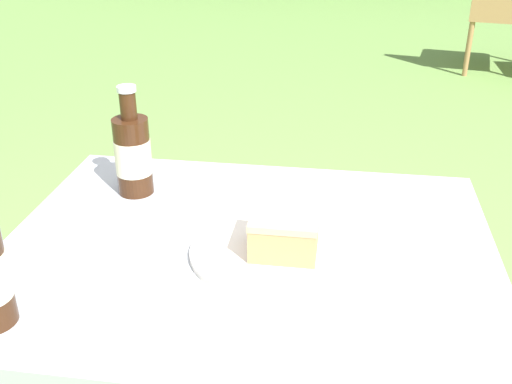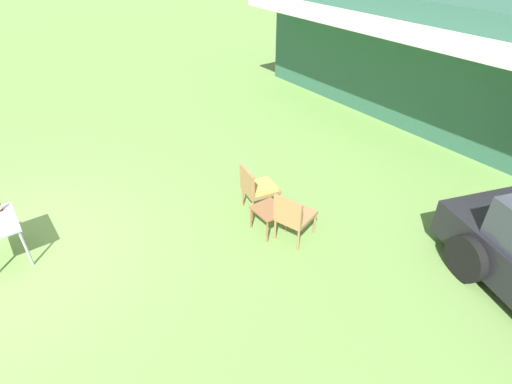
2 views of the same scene
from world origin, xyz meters
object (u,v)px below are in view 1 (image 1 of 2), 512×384
wicker_chair_cushioned (507,5)px  cake_on_plate (275,242)px  patio_table (247,284)px  cola_bottle_near (133,153)px

wicker_chair_cushioned → cake_on_plate: 3.98m
patio_table → cake_on_plate: size_ratio=3.35×
cake_on_plate → wicker_chair_cushioned: bearing=72.4°
cake_on_plate → cola_bottle_near: (-0.29, 0.18, 0.06)m
wicker_chair_cushioned → patio_table: bearing=82.2°
wicker_chair_cushioned → cola_bottle_near: (-1.49, -3.60, 0.28)m
patio_table → wicker_chair_cushioned: bearing=71.7°
wicker_chair_cushioned → cake_on_plate: (-1.20, -3.78, 0.23)m
patio_table → cola_bottle_near: size_ratio=3.84×
wicker_chair_cushioned → cola_bottle_near: 3.91m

